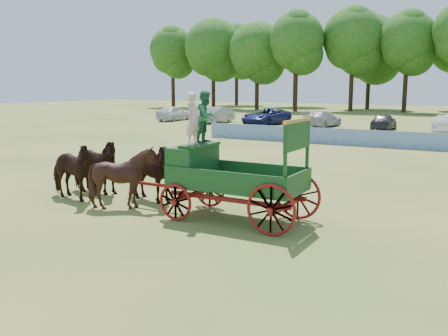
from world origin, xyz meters
TOP-DOWN VIEW (x-y plane):
  - ground at (0.00, 0.00)m, footprint 160.00×160.00m
  - horse_lead_left at (-7.81, -1.60)m, footprint 2.44×1.28m
  - horse_lead_right at (-7.81, -0.50)m, footprint 2.40×1.16m
  - horse_wheel_left at (-5.41, -1.60)m, footprint 2.09×1.93m
  - horse_wheel_right at (-5.41, -0.50)m, footprint 2.50×1.43m
  - farm_dray at (-2.45, -1.02)m, footprint 6.00×2.00m
  - sponsor_banner at (-1.00, 18.00)m, footprint 26.00×0.08m
  - parked_cars at (-3.45, 30.10)m, footprint 48.26×6.83m
  - treeline at (-4.87, 59.86)m, footprint 88.51×21.70m

SIDE VIEW (x-z plane):
  - ground at x=0.00m, z-range 0.00..0.00m
  - sponsor_banner at x=-1.00m, z-range 0.00..1.05m
  - parked_cars at x=-3.45m, z-range -0.06..1.58m
  - horse_lead_left at x=-7.81m, z-range 0.00..1.99m
  - horse_lead_right at x=-7.81m, z-range 0.00..1.99m
  - horse_wheel_right at x=-5.41m, z-range 0.00..1.99m
  - horse_wheel_left at x=-5.41m, z-range 0.00..1.99m
  - farm_dray at x=-2.45m, z-range -0.22..3.48m
  - treeline at x=-4.87m, z-range 2.17..17.04m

